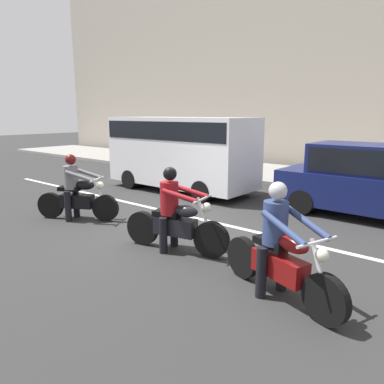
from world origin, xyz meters
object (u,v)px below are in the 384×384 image
object	(u,v)px
motorcycle_with_rider_gray	(76,193)
motorcycle_with_rider_crimson	(175,217)
motorcycle_with_rider_denim_blue	(280,252)
parked_van_white	(181,149)
parked_hatchback_navy	(365,180)

from	to	relation	value
motorcycle_with_rider_gray	motorcycle_with_rider_crimson	size ratio (longest dim) A/B	0.88
motorcycle_with_rider_gray	motorcycle_with_rider_crimson	xyz separation A→B (m)	(3.21, -0.01, -0.01)
motorcycle_with_rider_gray	motorcycle_with_rider_denim_blue	size ratio (longest dim) A/B	0.88
motorcycle_with_rider_denim_blue	parked_van_white	distance (m)	7.47
motorcycle_with_rider_crimson	parked_van_white	world-z (taller)	parked_van_white
parked_van_white	motorcycle_with_rider_denim_blue	bearing A→B (deg)	-38.03
motorcycle_with_rider_crimson	parked_van_white	size ratio (longest dim) A/B	0.42
parked_hatchback_navy	parked_van_white	bearing A→B (deg)	-174.67
motorcycle_with_rider_crimson	motorcycle_with_rider_denim_blue	world-z (taller)	motorcycle_with_rider_denim_blue
parked_van_white	motorcycle_with_rider_crimson	bearing A→B (deg)	-49.71
parked_van_white	parked_hatchback_navy	size ratio (longest dim) A/B	1.24
motorcycle_with_rider_gray	parked_van_white	bearing A→B (deg)	94.65
motorcycle_with_rider_gray	parked_hatchback_navy	xyz separation A→B (m)	(5.24, 4.69, 0.29)
motorcycle_with_rider_crimson	parked_van_white	bearing A→B (deg)	130.29
motorcycle_with_rider_denim_blue	parked_van_white	size ratio (longest dim) A/B	0.42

